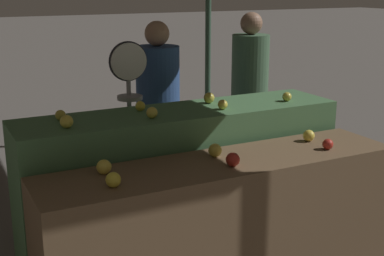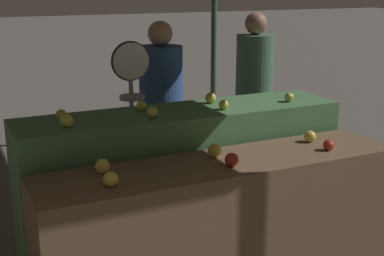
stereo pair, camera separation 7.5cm
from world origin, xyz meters
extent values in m
cylinder|color=#33513D|center=(1.53, 3.02, 1.20)|extent=(0.07, 0.07, 2.39)
cube|color=brown|center=(0.00, 0.00, 0.44)|extent=(2.36, 0.55, 0.87)
cube|color=#4C7A4C|center=(0.00, 0.60, 0.54)|extent=(2.36, 0.55, 1.07)
sphere|color=gold|center=(-0.75, -0.10, 0.92)|extent=(0.08, 0.08, 0.08)
sphere|color=#AD281E|center=(0.00, -0.10, 0.92)|extent=(0.09, 0.09, 0.09)
sphere|color=#B72D23|center=(0.74, -0.10, 0.91)|extent=(0.07, 0.07, 0.07)
sphere|color=yellow|center=(-0.73, 0.12, 0.92)|extent=(0.09, 0.09, 0.09)
sphere|color=gold|center=(-0.01, 0.10, 0.92)|extent=(0.09, 0.09, 0.09)
sphere|color=yellow|center=(0.75, 0.11, 0.91)|extent=(0.08, 0.08, 0.08)
sphere|color=yellow|center=(-0.85, 0.49, 1.12)|extent=(0.08, 0.08, 0.08)
sphere|color=gold|center=(-0.28, 0.48, 1.11)|extent=(0.08, 0.08, 0.08)
sphere|color=yellow|center=(0.27, 0.49, 1.11)|extent=(0.07, 0.07, 0.07)
sphere|color=gold|center=(0.84, 0.50, 1.11)|extent=(0.07, 0.07, 0.07)
sphere|color=gold|center=(-0.83, 0.70, 1.11)|extent=(0.07, 0.07, 0.07)
sphere|color=gold|center=(-0.27, 0.71, 1.11)|extent=(0.07, 0.07, 0.07)
sphere|color=gold|center=(0.28, 0.71, 1.11)|extent=(0.08, 0.08, 0.08)
cylinder|color=#99999E|center=(-0.18, 1.20, 0.69)|extent=(0.04, 0.04, 1.39)
cylinder|color=black|center=(-0.18, 1.19, 1.36)|extent=(0.31, 0.01, 0.31)
cylinder|color=silver|center=(-0.18, 1.18, 1.36)|extent=(0.29, 0.02, 0.29)
cylinder|color=#99999E|center=(-0.18, 1.18, 1.14)|extent=(0.01, 0.01, 0.14)
cylinder|color=#99999E|center=(-0.18, 1.18, 1.07)|extent=(0.20, 0.20, 0.03)
cube|color=#2D2D38|center=(0.21, 1.52, 0.38)|extent=(0.29, 0.18, 0.76)
cylinder|color=#2D4C84|center=(0.21, 1.52, 1.09)|extent=(0.39, 0.39, 0.66)
sphere|color=tan|center=(0.21, 1.52, 1.53)|extent=(0.21, 0.21, 0.21)
cube|color=#2D2D38|center=(1.33, 1.77, 0.39)|extent=(0.31, 0.22, 0.77)
cylinder|color=#476B4C|center=(1.33, 1.77, 1.11)|extent=(0.44, 0.44, 0.67)
sphere|color=#936B51|center=(1.33, 1.77, 1.56)|extent=(0.22, 0.22, 0.22)
camera|label=1|loc=(-1.60, -2.71, 1.95)|focal=50.00mm
camera|label=2|loc=(-1.53, -2.75, 1.95)|focal=50.00mm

